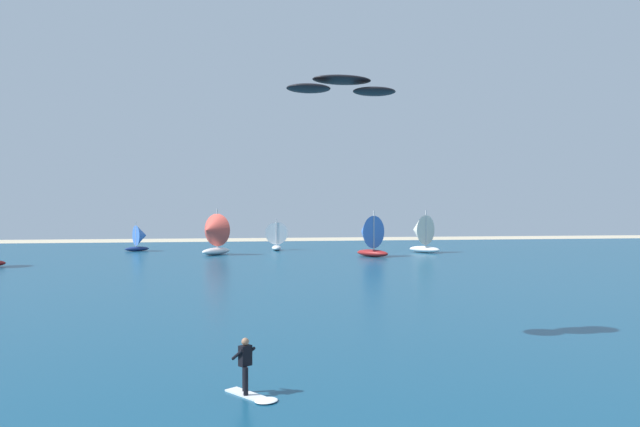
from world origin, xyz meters
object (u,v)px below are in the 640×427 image
Objects in this scene: sailboat_heeled_over at (277,236)px; sailboat_far_right at (140,238)px; kitesurfer at (249,375)px; sailboat_outermost at (212,234)px; kite at (342,86)px; sailboat_mid_right at (368,235)px; sailboat_far_left at (420,233)px.

sailboat_far_right is at bearing 177.51° from sailboat_heeled_over.
sailboat_outermost reaches higher than kitesurfer.
kite is 48.35m from sailboat_outermost.
sailboat_outermost is at bearing 97.66° from kite.
sailboat_mid_right is at bearing -25.72° from sailboat_far_right.
kite is 52.19m from sailboat_far_left.
sailboat_mid_right reaches higher than sailboat_heeled_over.
kitesurfer is 63.63m from sailboat_far_right.
kite reaches higher than sailboat_outermost.
sailboat_outermost is (-6.35, 47.26, -7.99)m from kite.
kitesurfer is 0.37× the size of sailboat_mid_right.
sailboat_far_left is (19.04, 47.91, -8.09)m from kite.
sailboat_far_left is (17.27, -7.15, 0.50)m from sailboat_heeled_over.
sailboat_outermost is (-2.34, 53.99, 1.89)m from kitesurfer.
sailboat_far_right is (-11.64, 62.55, 1.10)m from kitesurfer.
sailboat_outermost reaches higher than sailboat_mid_right.
sailboat_outermost is at bearing -136.11° from sailboat_heeled_over.
sailboat_heeled_over is at bearing 127.85° from sailboat_mid_right.
sailboat_heeled_over reaches higher than kitesurfer.
sailboat_far_left reaches higher than kitesurfer.
kite is at bearing -111.67° from sailboat_far_left.
kite is at bearing -104.68° from sailboat_mid_right.
kitesurfer is 12.61m from kite.
sailboat_heeled_over is 17.43m from sailboat_far_right.
sailboat_mid_right is at bearing 72.91° from kitesurfer.
kite is (4.02, 6.73, 9.88)m from kitesurfer.
kitesurfer is 0.36× the size of sailboat_far_left.
kite reaches higher than sailboat_mid_right.
sailboat_mid_right is (17.59, -4.38, -0.11)m from sailboat_outermost.
sailboat_mid_right is 15.45m from sailboat_heeled_over.
kitesurfer is 62.07m from sailboat_heeled_over.
sailboat_outermost is 18.13m from sailboat_mid_right.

